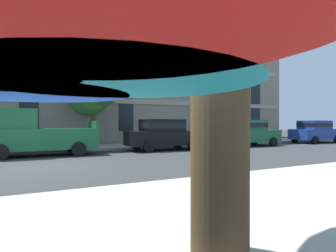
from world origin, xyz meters
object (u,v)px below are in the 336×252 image
(sedan_blue, at_px, (315,131))
(pickup_green, at_px, (35,134))
(sedan_black, at_px, (164,134))
(street_tree_middle, at_px, (92,90))
(sedan_green, at_px, (248,132))

(sedan_blue, bearing_deg, pickup_green, 180.00)
(sedan_black, bearing_deg, street_tree_middle, 132.92)
(street_tree_middle, bearing_deg, sedan_green, -20.05)
(pickup_green, bearing_deg, street_tree_middle, 46.53)
(sedan_green, xyz_separation_m, sedan_blue, (7.12, 0.00, 0.00))
(pickup_green, relative_size, sedan_green, 1.16)
(pickup_green, distance_m, street_tree_middle, 5.58)
(sedan_green, distance_m, street_tree_middle, 10.78)
(pickup_green, distance_m, sedan_black, 6.72)
(pickup_green, bearing_deg, sedan_green, -0.00)
(sedan_black, distance_m, sedan_blue, 13.59)
(sedan_blue, distance_m, street_tree_middle, 17.50)
(sedan_black, bearing_deg, pickup_green, 180.00)
(sedan_green, relative_size, sedan_blue, 1.00)
(pickup_green, height_order, sedan_green, pickup_green)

